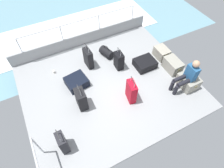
% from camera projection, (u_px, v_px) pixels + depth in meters
% --- Properties ---
extents(ground_plane, '(4.40, 5.20, 0.06)m').
position_uv_depth(ground_plane, '(109.00, 85.00, 5.86)').
color(ground_plane, '#939699').
extents(gunwale_port, '(0.06, 5.20, 0.45)m').
position_uv_depth(gunwale_port, '(83.00, 39.00, 6.83)').
color(gunwale_port, '#939699').
rests_on(gunwale_port, ground_plane).
extents(railing_port, '(0.04, 4.20, 1.02)m').
position_uv_depth(railing_port, '(81.00, 26.00, 6.39)').
color(railing_port, silver).
rests_on(railing_port, ground_plane).
extents(stair_rail_starboard, '(0.94, 0.04, 0.97)m').
position_uv_depth(stair_rail_starboard, '(40.00, 162.00, 3.81)').
color(stair_rail_starboard, silver).
rests_on(stair_rail_starboard, ground_plane).
extents(sea_wake, '(12.00, 12.00, 0.01)m').
position_uv_depth(sea_wake, '(72.00, 30.00, 8.05)').
color(sea_wake, '#6B99A8').
rests_on(sea_wake, ground_plane).
extents(cargo_crate_0, '(0.56, 0.39, 0.36)m').
position_uv_depth(cargo_crate_0, '(161.00, 53.00, 6.46)').
color(cargo_crate_0, '#9E9989').
rests_on(cargo_crate_0, ground_plane).
extents(cargo_crate_1, '(0.65, 0.40, 0.40)m').
position_uv_depth(cargo_crate_1, '(173.00, 65.00, 6.07)').
color(cargo_crate_1, gray).
rests_on(cargo_crate_1, ground_plane).
extents(cargo_crate_2, '(0.63, 0.49, 0.38)m').
position_uv_depth(cargo_crate_2, '(188.00, 81.00, 5.68)').
color(cargo_crate_2, gray).
rests_on(cargo_crate_2, ground_plane).
extents(passenger_seated, '(0.34, 0.66, 1.08)m').
position_uv_depth(passenger_seated, '(187.00, 75.00, 5.33)').
color(passenger_seated, '#26598C').
rests_on(passenger_seated, ground_plane).
extents(suitcase_0, '(0.44, 0.25, 0.88)m').
position_uv_depth(suitcase_0, '(131.00, 91.00, 5.25)').
color(suitcase_0, '#B70C1E').
rests_on(suitcase_0, ground_plane).
extents(suitcase_1, '(0.65, 0.70, 0.27)m').
position_uv_depth(suitcase_1, '(77.00, 82.00, 5.74)').
color(suitcase_1, black).
rests_on(suitcase_1, ground_plane).
extents(suitcase_2, '(0.57, 0.67, 0.26)m').
position_uv_depth(suitcase_2, '(145.00, 63.00, 6.21)').
color(suitcase_2, black).
rests_on(suitcase_2, ground_plane).
extents(suitcase_3, '(0.41, 0.27, 0.83)m').
position_uv_depth(suitcase_3, '(81.00, 99.00, 5.13)').
color(suitcase_3, black).
rests_on(suitcase_3, ground_plane).
extents(suitcase_4, '(0.43, 0.21, 0.87)m').
position_uv_depth(suitcase_4, '(88.00, 58.00, 6.07)').
color(suitcase_4, black).
rests_on(suitcase_4, ground_plane).
extents(suitcase_5, '(0.36, 0.20, 0.84)m').
position_uv_depth(suitcase_5, '(63.00, 143.00, 4.40)').
color(suitcase_5, black).
rests_on(suitcase_5, ground_plane).
extents(suitcase_6, '(0.36, 0.24, 0.78)m').
position_uv_depth(suitcase_6, '(119.00, 61.00, 6.05)').
color(suitcase_6, black).
rests_on(suitcase_6, ground_plane).
extents(duffel_bag, '(0.56, 0.43, 0.43)m').
position_uv_depth(duffel_bag, '(107.00, 52.00, 6.52)').
color(duffel_bag, black).
rests_on(duffel_bag, ground_plane).
extents(paper_cup, '(0.08, 0.08, 0.10)m').
position_uv_depth(paper_cup, '(54.00, 72.00, 6.10)').
color(paper_cup, white).
rests_on(paper_cup, ground_plane).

